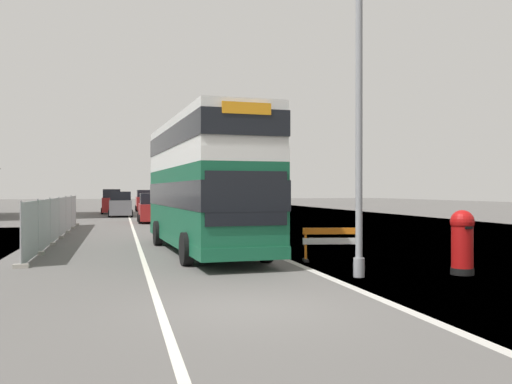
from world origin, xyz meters
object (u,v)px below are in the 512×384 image
at_px(double_decker_bus, 204,183).
at_px(car_oncoming_near, 152,209).
at_px(lamppost_foreground, 359,106).
at_px(car_receding_mid, 121,205).
at_px(car_far_side, 145,201).
at_px(roadworks_barrier, 331,240).
at_px(car_receding_far, 112,202).
at_px(red_pillar_postbox, 462,239).

distance_m(double_decker_bus, car_oncoming_near, 19.60).
xyz_separation_m(lamppost_foreground, car_receding_mid, (-5.99, 35.85, -3.43)).
bearing_deg(car_far_side, car_oncoming_near, -91.16).
bearing_deg(roadworks_barrier, car_receding_mid, 101.23).
bearing_deg(roadworks_barrier, car_far_side, 94.96).
height_order(double_decker_bus, car_far_side, double_decker_bus).
relative_size(double_decker_bus, lamppost_foreground, 1.20).
bearing_deg(car_receding_mid, car_receding_far, 97.50).
bearing_deg(red_pillar_postbox, car_oncoming_near, 104.21).
distance_m(red_pillar_postbox, roadworks_barrier, 4.20).
distance_m(red_pillar_postbox, car_receding_mid, 37.17).
xyz_separation_m(roadworks_barrier, car_far_side, (-3.89, 44.87, 0.41)).
relative_size(lamppost_foreground, roadworks_barrier, 5.12).
height_order(roadworks_barrier, car_receding_mid, car_receding_mid).
relative_size(double_decker_bus, car_receding_far, 2.86).
relative_size(car_receding_mid, car_far_side, 1.03).
distance_m(car_oncoming_near, car_receding_far, 16.10).
xyz_separation_m(red_pillar_postbox, car_receding_far, (-9.68, 42.31, 0.15)).
relative_size(lamppost_foreground, red_pillar_postbox, 5.42).
distance_m(lamppost_foreground, car_receding_far, 42.75).
height_order(car_receding_mid, car_far_side, car_far_side).
height_order(double_decker_bus, red_pillar_postbox, double_decker_bus).
relative_size(lamppost_foreground, car_far_side, 2.11).
bearing_deg(red_pillar_postbox, roadworks_barrier, 124.57).
bearing_deg(red_pillar_postbox, double_decker_bus, 130.43).
bearing_deg(lamppost_foreground, double_decker_bus, 114.57).
bearing_deg(double_decker_bus, car_far_side, 90.45).
distance_m(red_pillar_postbox, car_far_side, 48.72).
bearing_deg(red_pillar_postbox, lamppost_foreground, 175.07).
bearing_deg(car_receding_far, car_receding_mid, -82.50).
bearing_deg(red_pillar_postbox, car_far_side, 97.39).
bearing_deg(car_receding_mid, lamppost_foreground, -80.51).
bearing_deg(lamppost_foreground, roadworks_barrier, 81.37).
xyz_separation_m(lamppost_foreground, car_receding_far, (-6.81, 42.07, -3.35)).
xyz_separation_m(double_decker_bus, lamppost_foreground, (3.08, -6.73, 1.91)).
bearing_deg(car_receding_mid, car_oncoming_near, -77.39).
height_order(roadworks_barrier, car_receding_far, car_receding_far).
height_order(red_pillar_postbox, car_far_side, car_far_side).
xyz_separation_m(red_pillar_postbox, car_far_side, (-6.27, 48.32, 0.12)).
bearing_deg(roadworks_barrier, car_receding_far, 100.64).
bearing_deg(car_oncoming_near, double_decker_bus, -87.75).
bearing_deg(car_far_side, lamppost_foreground, -85.95).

